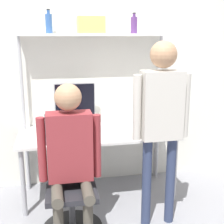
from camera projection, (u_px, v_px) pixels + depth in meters
name	position (u px, v px, depth m)	size (l,w,h in m)	color
ground_plane	(104.00, 211.00, 3.30)	(12.00, 12.00, 0.00)	gray
wall_back	(92.00, 74.00, 3.74)	(8.00, 0.06, 2.70)	silver
desk	(97.00, 138.00, 3.52)	(1.74, 0.76, 0.75)	silver
shelf_unit	(93.00, 62.00, 3.56)	(1.65, 0.23, 1.83)	white
monitor	(75.00, 104.00, 3.59)	(0.47, 0.22, 0.53)	#B7B7BC
laptop	(61.00, 132.00, 3.26)	(0.33, 0.26, 0.26)	#333338
cell_phone	(87.00, 138.00, 3.29)	(0.07, 0.15, 0.01)	black
office_chair	(72.00, 204.00, 2.93)	(0.56, 0.56, 0.90)	black
person_seated	(70.00, 149.00, 2.75)	(0.57, 0.48, 1.42)	#4C473D
person_standing	(161.00, 111.00, 2.84)	(0.54, 0.24, 1.77)	#2D3856
bottle_purple	(134.00, 25.00, 3.54)	(0.08, 0.08, 0.23)	#593372
bottle_blue	(49.00, 23.00, 3.36)	(0.07, 0.07, 0.26)	#335999
storage_box	(91.00, 25.00, 3.45)	(0.30, 0.20, 0.18)	#DBCC66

